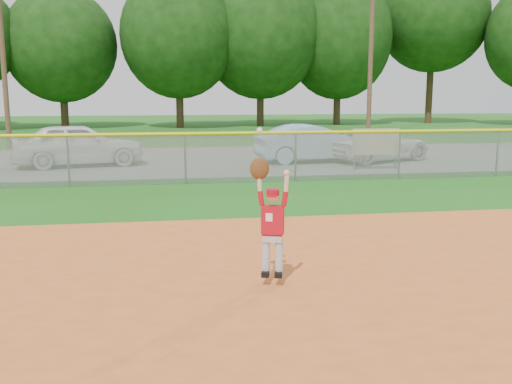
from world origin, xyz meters
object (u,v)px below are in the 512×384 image
ballplayer (271,218)px  car_white_a (79,144)px  sponsor_sign (376,143)px  car_white_b (378,145)px  car_blue (312,143)px

ballplayer → car_white_a: bearing=108.2°
ballplayer → sponsor_sign: bearing=62.8°
car_white_b → ballplayer: size_ratio=2.11×
car_blue → sponsor_sign: bearing=-154.0°
sponsor_sign → ballplayer: 12.59m
car_white_a → car_blue: 8.72m
sponsor_sign → car_white_b: bearing=67.1°
car_white_b → car_white_a: bearing=64.6°
car_white_a → car_blue: size_ratio=1.06×
car_white_a → car_blue: (8.72, -0.14, -0.07)m
car_blue → ballplayer: 14.37m
car_white_b → sponsor_sign: (-1.07, -2.55, 0.32)m
car_blue → ballplayer: size_ratio=2.10×
car_white_a → ballplayer: 14.63m
car_white_a → sponsor_sign: (10.33, -2.69, 0.15)m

